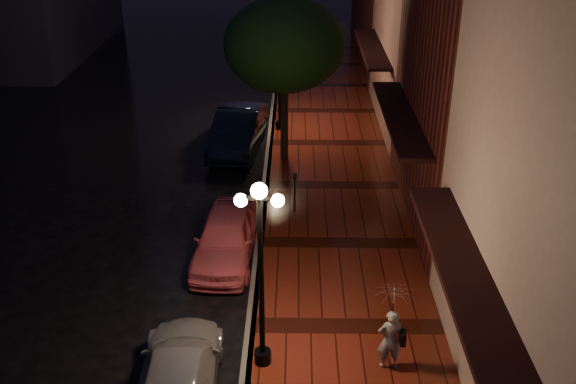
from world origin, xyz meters
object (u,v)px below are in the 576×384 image
(silver_car, at_px, (178,374))
(parking_meter, at_px, (295,188))
(street_tree, at_px, (284,48))
(navy_car, at_px, (238,130))
(woman_with_umbrella, at_px, (392,316))
(streetlamp_near, at_px, (261,267))
(pink_car, at_px, (226,237))
(streetlamp_far, at_px, (279,70))

(silver_car, bearing_deg, parking_meter, -108.88)
(street_tree, relative_size, navy_car, 1.23)
(silver_car, relative_size, woman_with_umbrella, 1.95)
(streetlamp_near, distance_m, pink_car, 4.93)
(navy_car, height_order, woman_with_umbrella, woman_with_umbrella)
(navy_car, xyz_separation_m, woman_with_umbrella, (4.24, -12.34, 0.73))
(streetlamp_near, bearing_deg, pink_car, 105.65)
(street_tree, bearing_deg, parking_meter, -84.61)
(silver_car, distance_m, woman_with_umbrella, 4.51)
(streetlamp_far, height_order, woman_with_umbrella, streetlamp_far)
(streetlamp_near, distance_m, parking_meter, 7.07)
(street_tree, relative_size, parking_meter, 4.37)
(streetlamp_near, height_order, street_tree, street_tree)
(woman_with_umbrella, distance_m, parking_meter, 7.26)
(navy_car, relative_size, silver_car, 1.18)
(streetlamp_near, relative_size, parking_meter, 3.25)
(pink_car, relative_size, navy_car, 0.83)
(pink_car, distance_m, woman_with_umbrella, 6.00)
(streetlamp_far, relative_size, street_tree, 0.74)
(street_tree, distance_m, silver_car, 12.57)
(parking_meter, bearing_deg, street_tree, 101.24)
(streetlamp_far, xyz_separation_m, woman_with_umbrella, (2.69, -14.10, -1.10))
(pink_car, xyz_separation_m, woman_with_umbrella, (3.92, -4.47, 0.84))
(pink_car, bearing_deg, street_tree, 80.59)
(silver_car, height_order, woman_with_umbrella, woman_with_umbrella)
(streetlamp_far, xyz_separation_m, parking_meter, (0.65, -7.16, -1.65))
(pink_car, bearing_deg, streetlamp_near, -71.14)
(street_tree, xyz_separation_m, silver_car, (-1.92, -11.87, -3.66))
(street_tree, distance_m, parking_meter, 5.31)
(street_tree, height_order, woman_with_umbrella, street_tree)
(street_tree, distance_m, woman_with_umbrella, 11.68)
(parking_meter, bearing_deg, pink_car, -121.26)
(streetlamp_near, distance_m, street_tree, 11.12)
(street_tree, bearing_deg, streetlamp_near, -91.35)
(silver_car, height_order, parking_meter, parking_meter)
(silver_car, bearing_deg, pink_car, -96.97)
(streetlamp_near, height_order, streetlamp_far, same)
(woman_with_umbrella, relative_size, parking_meter, 1.55)
(streetlamp_near, bearing_deg, woman_with_umbrella, -2.19)
(streetlamp_far, distance_m, silver_car, 15.11)
(streetlamp_near, relative_size, streetlamp_far, 1.00)
(streetlamp_near, height_order, woman_with_umbrella, streetlamp_near)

